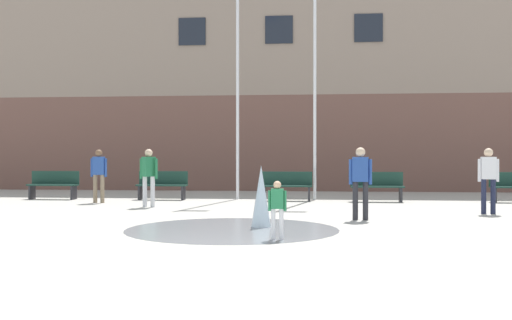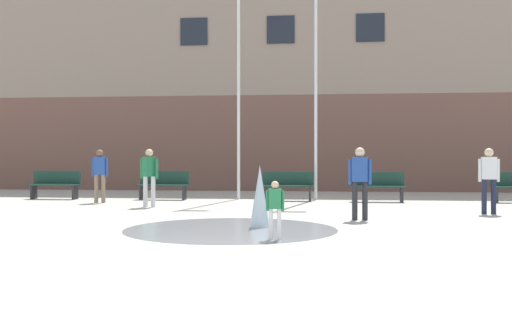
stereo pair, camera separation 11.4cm
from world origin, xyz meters
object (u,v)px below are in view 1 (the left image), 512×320
Objects in this scene: child_running at (277,205)px; flagpole_left at (238,59)px; teen_by_trashcan at (99,172)px; adult_watching at (360,177)px; park_bench_under_right_flagpole at (377,186)px; flagpole_right at (316,57)px; adult_near_bench at (149,173)px; park_bench_far_left at (54,184)px; park_bench_center at (287,185)px; park_bench_left_of_flagpoles at (162,185)px; adult_in_red at (488,175)px.

child_running is 0.11× the size of flagpole_left.
adult_watching is at bearing -36.71° from teen_by_trashcan.
flagpole_right is (-1.87, 0.68, 4.10)m from park_bench_under_right_flagpole.
flagpole_right reaches higher than adult_near_bench.
park_bench_under_right_flagpole is 6.00m from flagpole_left.
park_bench_far_left is 1.01× the size of adult_near_bench.
park_bench_center is 0.19× the size of flagpole_right.
park_bench_far_left is 1.00× the size of park_bench_left_of_flagpoles.
adult_watching reaches higher than park_bench_left_of_flagpoles.
park_bench_far_left is at bearing 138.06° from teen_by_trashcan.
park_bench_far_left and park_bench_under_right_flagpole have the same top height.
child_running reaches higher than park_bench_left_of_flagpoles.
adult_near_bench reaches higher than park_bench_under_right_flagpole.
park_bench_center is at bearing 149.14° from adult_in_red.
park_bench_center is 4.57m from adult_near_bench.
park_bench_left_of_flagpoles and park_bench_center have the same top height.
adult_near_bench is at bearing -82.85° from park_bench_left_of_flagpoles.
park_bench_center and park_bench_under_right_flagpole have the same top height.
park_bench_center is (7.55, 0.07, 0.00)m from park_bench_far_left.
child_running is (4.26, -8.78, 0.10)m from park_bench_left_of_flagpoles.
park_bench_center is at bearing 177.01° from park_bench_under_right_flagpole.
flagpole_right is (2.49, 0.00, 0.02)m from flagpole_left.
teen_by_trashcan is (-7.41, 4.04, 0.00)m from adult_watching.
park_bench_center is 5.79m from adult_watching.
flagpole_left reaches higher than park_bench_center.
park_bench_left_of_flagpoles is 2.86m from adult_near_bench.
flagpole_right is (-4.16, 4.28, 3.64)m from adult_in_red.
adult_in_red is at bearing -16.23° from park_bench_far_left.
flagpole_left is (2.05, 3.26, 3.62)m from adult_near_bench.
adult_near_bench is 8.76m from adult_in_red.
park_bench_far_left is 10.87m from adult_watching.
park_bench_center is 4.41m from flagpole_left.
child_running is (7.82, -8.63, 0.10)m from park_bench_far_left.
adult_in_red is 0.18× the size of flagpole_right.
child_running is at bearing 70.90° from adult_near_bench.
child_running is 9.32m from teen_by_trashcan.
park_bench_center is 5.73m from teen_by_trashcan.
park_bench_far_left is 9.41m from flagpole_right.
flagpole_right is at bearing 163.44° from adult_near_bench.
flagpole_left is (-6.65, 4.28, 3.62)m from adult_in_red.
park_bench_left_of_flagpoles is at bearing 162.74° from adult_in_red.
child_running is at bearing -93.91° from flagpole_right.
child_running is (0.27, -8.70, 0.10)m from park_bench_center.
park_bench_left_of_flagpoles is 8.08m from adult_watching.
park_bench_far_left is 1.00× the size of park_bench_center.
adult_in_red reaches higher than park_bench_far_left.
park_bench_far_left is at bearing -86.44° from adult_near_bench.
park_bench_far_left is 1.01× the size of adult_in_red.
park_bench_far_left is 4.75m from adult_near_bench.
teen_by_trashcan reaches higher than park_bench_under_right_flagpole.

